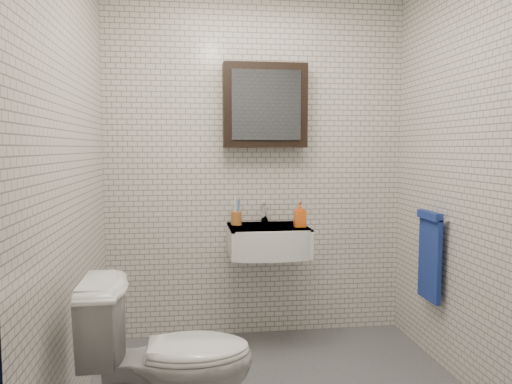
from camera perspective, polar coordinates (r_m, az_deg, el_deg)
The scene contains 8 objects.
room_shell at distance 2.70m, azimuth 2.93°, elevation 6.52°, with size 2.22×2.02×2.51m.
washbasin at distance 3.49m, azimuth 1.48°, elevation -5.55°, with size 0.55×0.50×0.20m.
faucet at distance 3.65m, azimuth 1.00°, elevation -2.49°, with size 0.06×0.20×0.15m.
mirror_cabinet at distance 3.63m, azimuth 1.03°, elevation 9.84°, with size 0.60×0.15×0.60m.
towel_rail at distance 3.44m, azimuth 19.26°, elevation -6.53°, with size 0.09×0.30×0.58m.
toothbrush_cup at distance 3.56m, azimuth -2.26°, elevation -2.93°, with size 0.09×0.09×0.21m.
soap_bottle at distance 3.48m, azimuth 5.05°, elevation -2.58°, with size 0.08×0.08×0.17m, color #EB5918.
toilet at distance 2.51m, azimuth -9.85°, elevation -18.39°, with size 0.45×0.78×0.80m, color white.
Camera 1 is at (-0.49, -2.65, 1.40)m, focal length 35.00 mm.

